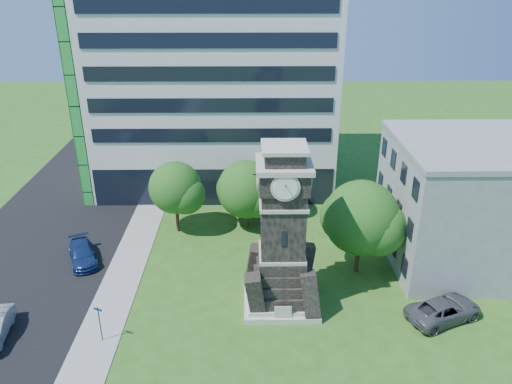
{
  "coord_description": "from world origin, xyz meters",
  "views": [
    {
      "loc": [
        0.82,
        -28.47,
        22.76
      ],
      "look_at": [
        1.22,
        7.54,
        6.42
      ],
      "focal_mm": 35.0,
      "sensor_mm": 36.0,
      "label": 1
    }
  ],
  "objects_px": {
    "clock_tower": "(282,239)",
    "car_east_lot": "(444,310)",
    "park_bench": "(275,311)",
    "street_sign": "(99,320)",
    "car_street_north": "(82,254)"
  },
  "relations": [
    {
      "from": "clock_tower",
      "to": "car_east_lot",
      "type": "height_order",
      "value": "clock_tower"
    },
    {
      "from": "clock_tower",
      "to": "park_bench",
      "type": "height_order",
      "value": "clock_tower"
    },
    {
      "from": "car_east_lot",
      "to": "street_sign",
      "type": "distance_m",
      "value": 23.57
    },
    {
      "from": "car_street_north",
      "to": "car_east_lot",
      "type": "distance_m",
      "value": 28.82
    },
    {
      "from": "clock_tower",
      "to": "car_street_north",
      "type": "bearing_deg",
      "value": 160.89
    },
    {
      "from": "car_street_north",
      "to": "car_east_lot",
      "type": "height_order",
      "value": "car_east_lot"
    },
    {
      "from": "car_street_north",
      "to": "car_east_lot",
      "type": "bearing_deg",
      "value": -39.23
    },
    {
      "from": "clock_tower",
      "to": "car_street_north",
      "type": "distance_m",
      "value": 17.93
    },
    {
      "from": "car_street_north",
      "to": "street_sign",
      "type": "xyz_separation_m",
      "value": [
        4.27,
        -9.87,
        0.98
      ]
    },
    {
      "from": "park_bench",
      "to": "street_sign",
      "type": "bearing_deg",
      "value": -160.13
    },
    {
      "from": "park_bench",
      "to": "street_sign",
      "type": "xyz_separation_m",
      "value": [
        -11.62,
        -2.32,
        1.13
      ]
    },
    {
      "from": "car_east_lot",
      "to": "clock_tower",
      "type": "bearing_deg",
      "value": 55.93
    },
    {
      "from": "car_east_lot",
      "to": "park_bench",
      "type": "distance_m",
      "value": 11.85
    },
    {
      "from": "street_sign",
      "to": "park_bench",
      "type": "bearing_deg",
      "value": 35.62
    },
    {
      "from": "clock_tower",
      "to": "street_sign",
      "type": "bearing_deg",
      "value": -160.93
    }
  ]
}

